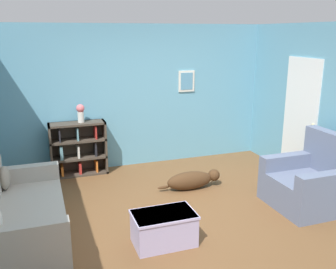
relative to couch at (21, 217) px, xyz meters
name	(u,v)px	position (x,y,z in m)	size (l,w,h in m)	color
ground_plane	(177,214)	(2.01, -0.02, -0.30)	(14.00, 14.00, 0.00)	brown
wall_back	(135,97)	(2.01, 2.23, 1.00)	(5.60, 0.13, 2.60)	#609EB7
wall_right	(334,111)	(4.56, 0.00, 1.00)	(0.16, 5.00, 2.60)	#609EB7
couch	(21,217)	(0.00, 0.00, 0.00)	(0.91, 1.93, 0.82)	#ADA89E
bookshelf	(78,149)	(0.91, 2.02, 0.17)	(0.96, 0.33, 0.95)	#42382D
recliner_chair	(311,182)	(3.93, -0.38, 0.06)	(0.98, 1.01, 1.06)	slate
coffee_table	(164,227)	(1.60, -0.65, -0.08)	(0.74, 0.47, 0.40)	#ADA3CC
dog	(192,180)	(2.55, 0.74, -0.15)	(1.05, 0.26, 0.29)	#472D19
vase	(81,112)	(0.99, 2.00, 0.83)	(0.14, 0.14, 0.32)	silver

